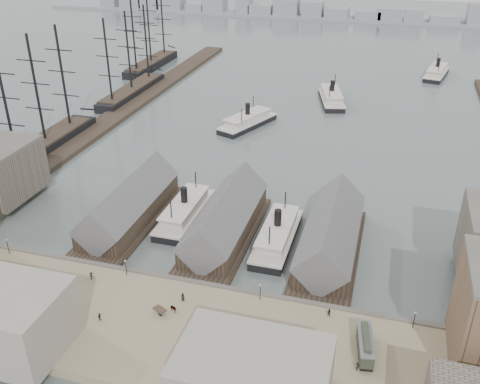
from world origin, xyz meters
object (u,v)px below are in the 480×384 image
(tram, at_px, (365,345))
(horse_cart_right, at_px, (288,358))
(ferry_docked_west, at_px, (185,211))
(horse_cart_center, at_px, (169,309))

(tram, distance_m, horse_cart_right, 14.01)
(tram, xyz_separation_m, horse_cart_right, (-12.70, -5.83, -0.98))
(ferry_docked_west, bearing_deg, tram, -37.95)
(tram, height_order, horse_cart_center, tram)
(ferry_docked_west, distance_m, tram, 62.98)
(horse_cart_right, bearing_deg, horse_cart_center, 67.61)
(ferry_docked_west, height_order, horse_cart_right, ferry_docked_west)
(tram, height_order, horse_cart_right, tram)
(ferry_docked_west, xyz_separation_m, horse_cart_right, (36.94, -44.55, 0.56))
(tram, relative_size, horse_cart_right, 2.12)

